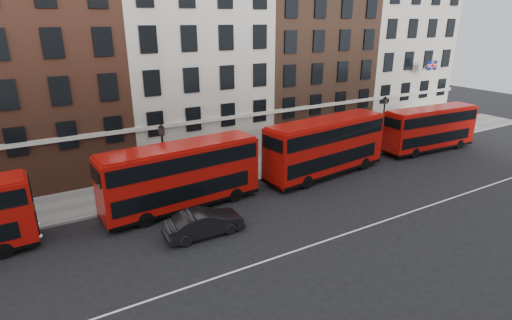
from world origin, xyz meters
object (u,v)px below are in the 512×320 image
car_front (204,223)px  bus_c (325,146)px  traffic_light (426,119)px  bus_b (181,175)px  bus_d (430,128)px

car_front → bus_c: bearing=-71.3°
traffic_light → car_front: bearing=-167.3°
bus_c → traffic_light: size_ratio=3.51×
bus_b → traffic_light: bus_b is taller
bus_b → traffic_light: (27.60, 2.18, 0.02)m
bus_c → car_front: 13.28m
bus_b → car_front: 4.41m
bus_b → car_front: bus_b is taller
bus_c → traffic_light: 15.41m
bus_d → traffic_light: 3.16m
bus_c → car_front: bearing=-168.6°
bus_c → bus_b: bearing=173.3°
bus_d → bus_c: bearing=-176.7°
bus_b → bus_c: bearing=-4.2°
bus_b → car_front: (-0.17, -4.09, -1.64)m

